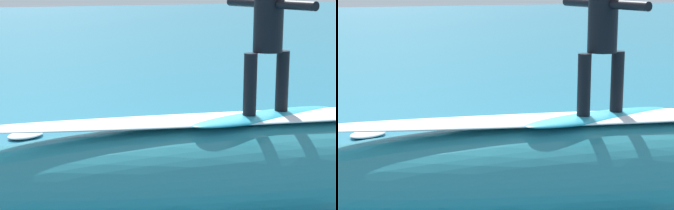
% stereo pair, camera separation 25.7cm
% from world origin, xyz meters
% --- Properties ---
extents(ground_plane, '(120.00, 120.00, 0.00)m').
position_xyz_m(ground_plane, '(0.00, 0.00, 0.00)').
color(ground_plane, teal).
extents(wave_crest, '(9.69, 3.58, 1.36)m').
position_xyz_m(wave_crest, '(0.45, 2.94, 0.68)').
color(wave_crest, teal).
rests_on(wave_crest, ground_plane).
extents(wave_foam_lip, '(8.07, 2.05, 0.08)m').
position_xyz_m(wave_foam_lip, '(0.45, 2.94, 1.40)').
color(wave_foam_lip, white).
rests_on(wave_foam_lip, wave_crest).
extents(surfboard_riding, '(2.25, 0.86, 0.10)m').
position_xyz_m(surfboard_riding, '(0.55, 2.93, 1.41)').
color(surfboard_riding, '#33B2D1').
rests_on(surfboard_riding, wave_crest).
extents(surfer_riding, '(0.67, 1.61, 1.71)m').
position_xyz_m(surfer_riding, '(0.55, 2.93, 2.45)').
color(surfer_riding, black).
rests_on(surfer_riding, surfboard_riding).
extents(surfboard_paddling, '(1.80, 1.81, 0.10)m').
position_xyz_m(surfboard_paddling, '(1.62, -1.24, 0.05)').
color(surfboard_paddling, yellow).
rests_on(surfboard_paddling, ground_plane).
extents(surfer_paddling, '(1.32, 1.33, 0.30)m').
position_xyz_m(surfer_paddling, '(1.71, -1.15, 0.23)').
color(surfer_paddling, black).
rests_on(surfer_paddling, surfboard_paddling).
extents(foam_patch_mid, '(0.94, 0.85, 0.11)m').
position_xyz_m(foam_patch_mid, '(2.87, -2.51, 0.05)').
color(foam_patch_mid, white).
rests_on(foam_patch_mid, ground_plane).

